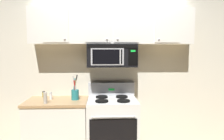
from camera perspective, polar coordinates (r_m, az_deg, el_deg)
back_wall at (r=3.60m, az=-0.23°, el=0.45°), size 5.20×0.10×2.70m
stove_range at (r=3.43m, az=0.05°, el=-14.94°), size 0.76×0.69×1.12m
over_range_microwave at (r=3.33m, az=-0.05°, el=3.94°), size 0.76×0.43×0.35m
upper_cabinets at (r=3.38m, az=-0.07°, el=11.59°), size 2.50×0.36×0.55m
counter_segment at (r=3.50m, az=-14.30°, el=-14.95°), size 0.93×0.65×0.90m
utensil_crock_teal at (r=3.32m, az=-9.86°, el=-6.21°), size 0.11×0.12×0.39m
salt_shaker at (r=3.44m, az=-16.06°, el=-6.66°), size 0.04×0.04×0.11m
pepper_mill at (r=3.18m, az=-17.42°, el=-7.16°), size 0.05×0.05×0.16m
spice_jar at (r=3.62m, az=-17.82°, el=-6.22°), size 0.04×0.04×0.10m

